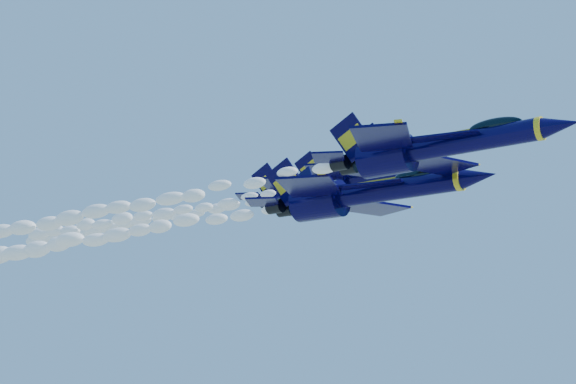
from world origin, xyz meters
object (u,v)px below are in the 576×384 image
Objects in this scene: jet_second at (361,193)px; jet_fourth at (322,190)px; jet_third at (364,176)px; jet_lead at (432,147)px.

jet_fourth is at bearing 129.25° from jet_second.
jet_fourth is at bearing 139.52° from jet_third.
jet_third is (-14.84, 17.71, 4.12)m from jet_lead.
jet_lead is 23.47m from jet_third.
jet_third is 13.20m from jet_fourth.
jet_third is at bearing -40.48° from jet_fourth.
jet_lead is 36.55m from jet_fourth.
jet_second is 12.81m from jet_third.
jet_fourth reaches higher than jet_third.
jet_second is (-9.18, 7.11, -0.33)m from jet_lead.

